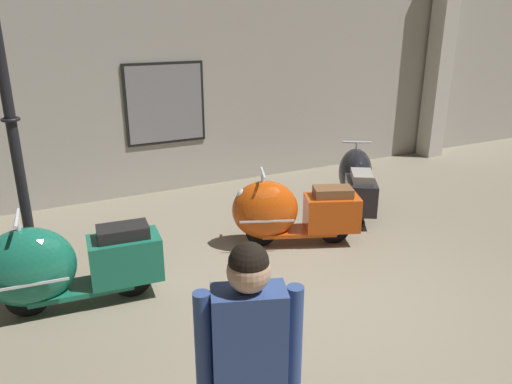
{
  "coord_description": "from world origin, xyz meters",
  "views": [
    {
      "loc": [
        -2.48,
        -3.54,
        2.71
      ],
      "look_at": [
        0.07,
        1.59,
        0.66
      ],
      "focal_mm": 34.76,
      "sensor_mm": 36.0,
      "label": 1
    }
  ],
  "objects_px": {
    "scooter_0": "(60,266)",
    "scooter_2": "(357,180)",
    "visitor_0": "(249,363)",
    "lamppost": "(5,90)",
    "scooter_1": "(286,212)"
  },
  "relations": [
    {
      "from": "scooter_1",
      "to": "scooter_2",
      "type": "relative_size",
      "value": 1.05
    },
    {
      "from": "scooter_0",
      "to": "visitor_0",
      "type": "relative_size",
      "value": 1.01
    },
    {
      "from": "scooter_1",
      "to": "scooter_2",
      "type": "distance_m",
      "value": 1.68
    },
    {
      "from": "scooter_2",
      "to": "scooter_1",
      "type": "bearing_deg",
      "value": 143.87
    },
    {
      "from": "scooter_0",
      "to": "scooter_2",
      "type": "relative_size",
      "value": 1.09
    },
    {
      "from": "scooter_0",
      "to": "scooter_2",
      "type": "distance_m",
      "value": 4.29
    },
    {
      "from": "scooter_0",
      "to": "scooter_2",
      "type": "xyz_separation_m",
      "value": [
        4.19,
        0.92,
        -0.03
      ]
    },
    {
      "from": "scooter_0",
      "to": "visitor_0",
      "type": "bearing_deg",
      "value": 110.77
    },
    {
      "from": "scooter_0",
      "to": "scooter_1",
      "type": "relative_size",
      "value": 1.04
    },
    {
      "from": "scooter_2",
      "to": "visitor_0",
      "type": "bearing_deg",
      "value": 167.61
    },
    {
      "from": "scooter_0",
      "to": "visitor_0",
      "type": "distance_m",
      "value": 2.79
    },
    {
      "from": "scooter_0",
      "to": "lamppost",
      "type": "height_order",
      "value": "lamppost"
    },
    {
      "from": "lamppost",
      "to": "scooter_0",
      "type": "bearing_deg",
      "value": -77.67
    },
    {
      "from": "scooter_1",
      "to": "visitor_0",
      "type": "bearing_deg",
      "value": 78.75
    },
    {
      "from": "scooter_1",
      "to": "lamppost",
      "type": "relative_size",
      "value": 0.49
    }
  ]
}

